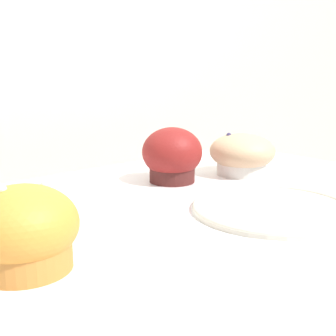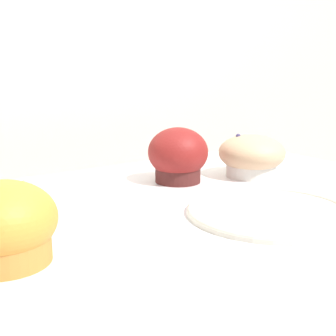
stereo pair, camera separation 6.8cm
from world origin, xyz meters
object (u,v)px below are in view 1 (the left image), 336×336
object	(u,v)px
muffin_front_center	(242,154)
serving_plate	(273,208)
muffin_back_left	(23,231)
muffin_back_right	(172,156)

from	to	relation	value
muffin_front_center	serving_plate	bearing A→B (deg)	-128.18
muffin_back_left	muffin_back_right	bearing A→B (deg)	26.12
muffin_back_left	muffin_back_right	world-z (taller)	muffin_back_right
muffin_back_left	serving_plate	size ratio (longest dim) A/B	0.49
muffin_back_right	serving_plate	xyz separation A→B (m)	(-0.00, -0.21, -0.04)
muffin_front_center	muffin_back_right	size ratio (longest dim) A/B	1.16
muffin_back_left	muffin_back_right	xyz separation A→B (m)	(0.33, 0.16, 0.01)
muffin_back_left	serving_plate	distance (m)	0.33
muffin_front_center	serving_plate	world-z (taller)	muffin_front_center
muffin_front_center	serving_plate	xyz separation A→B (m)	(-0.13, -0.17, -0.03)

